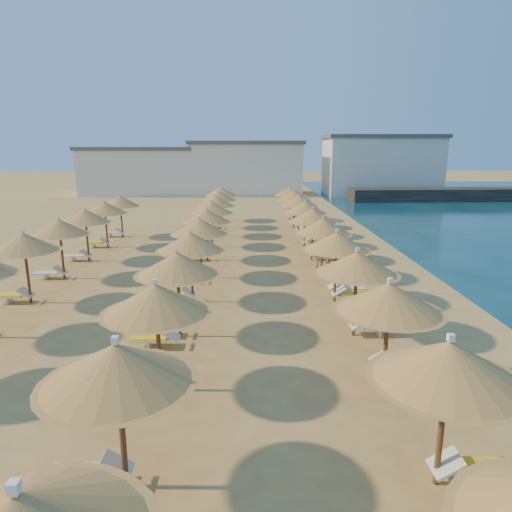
{
  "coord_description": "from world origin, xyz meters",
  "views": [
    {
      "loc": [
        0.33,
        -17.82,
        6.55
      ],
      "look_at": [
        0.69,
        4.0,
        1.3
      ],
      "focal_mm": 32.0,
      "sensor_mm": 36.0,
      "label": 1
    }
  ],
  "objects_px": {
    "jetty": "(469,194)",
    "parasol_row_east": "(323,227)",
    "parasol_row_west": "(200,228)",
    "beachgoer_b": "(326,255)",
    "beachgoer_c": "(319,253)"
  },
  "relations": [
    {
      "from": "parasol_row_west",
      "to": "parasol_row_east",
      "type": "bearing_deg",
      "value": 0.0
    },
    {
      "from": "parasol_row_east",
      "to": "parasol_row_west",
      "type": "xyz_separation_m",
      "value": [
        -6.15,
        0.0,
        0.0
      ]
    },
    {
      "from": "jetty",
      "to": "parasol_row_east",
      "type": "height_order",
      "value": "parasol_row_east"
    },
    {
      "from": "parasol_row_east",
      "to": "beachgoer_c",
      "type": "bearing_deg",
      "value": 84.82
    },
    {
      "from": "beachgoer_b",
      "to": "parasol_row_east",
      "type": "bearing_deg",
      "value": -25.02
    },
    {
      "from": "jetty",
      "to": "beachgoer_c",
      "type": "bearing_deg",
      "value": -128.46
    },
    {
      "from": "jetty",
      "to": "beachgoer_b",
      "type": "bearing_deg",
      "value": -127.75
    },
    {
      "from": "beachgoer_b",
      "to": "parasol_row_west",
      "type": "bearing_deg",
      "value": -84.36
    },
    {
      "from": "jetty",
      "to": "beachgoer_b",
      "type": "relative_size",
      "value": 18.03
    },
    {
      "from": "parasol_row_west",
      "to": "beachgoer_b",
      "type": "bearing_deg",
      "value": 13.01
    },
    {
      "from": "parasol_row_east",
      "to": "beachgoer_c",
      "type": "distance_m",
      "value": 2.64
    },
    {
      "from": "parasol_row_east",
      "to": "beachgoer_c",
      "type": "height_order",
      "value": "parasol_row_east"
    },
    {
      "from": "jetty",
      "to": "beachgoer_b",
      "type": "xyz_separation_m",
      "value": [
        -23.34,
        -32.7,
        0.08
      ]
    },
    {
      "from": "jetty",
      "to": "parasol_row_west",
      "type": "xyz_separation_m",
      "value": [
        -29.98,
        -34.24,
        1.86
      ]
    },
    {
      "from": "jetty",
      "to": "beachgoer_c",
      "type": "relative_size",
      "value": 17.86
    }
  ]
}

